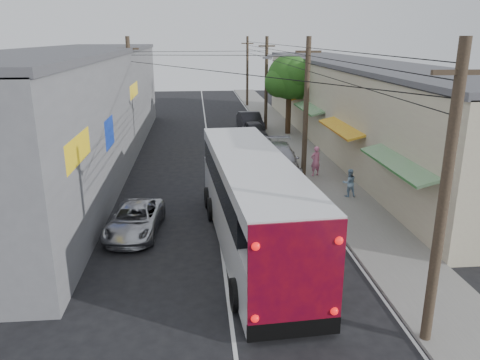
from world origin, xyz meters
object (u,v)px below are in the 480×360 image
object	(u,v)px
parked_car_far	(250,122)
pedestrian_near	(316,161)
coach_bus	(252,201)
jeepney	(135,220)
parked_suv	(276,161)
parked_car_mid	(255,130)
pedestrian_far	(349,183)

from	to	relation	value
parked_car_far	pedestrian_near	distance (m)	14.39
coach_bus	jeepney	bearing A→B (deg)	156.89
coach_bus	parked_suv	size ratio (longest dim) A/B	2.00
jeepney	parked_car_mid	bearing A→B (deg)	73.17
coach_bus	pedestrian_near	distance (m)	10.25
jeepney	parked_suv	bearing A→B (deg)	51.93
coach_bus	parked_suv	bearing A→B (deg)	70.97
jeepney	pedestrian_near	world-z (taller)	pedestrian_near
parked_car_mid	pedestrian_near	distance (m)	11.31
coach_bus	pedestrian_near	size ratio (longest dim) A/B	7.23
parked_suv	pedestrian_far	distance (m)	5.34
coach_bus	parked_car_far	size ratio (longest dim) A/B	2.53
coach_bus	pedestrian_far	distance (m)	7.69
parked_car_far	pedestrian_near	size ratio (longest dim) A/B	2.86
pedestrian_near	pedestrian_far	bearing A→B (deg)	81.03
pedestrian_far	parked_car_far	bearing A→B (deg)	-83.58
pedestrian_near	parked_car_mid	bearing A→B (deg)	-99.10
parked_car_mid	coach_bus	bearing A→B (deg)	-100.83
coach_bus	jeepney	distance (m)	5.18
parked_suv	coach_bus	bearing A→B (deg)	-99.68
jeepney	parked_suv	size ratio (longest dim) A/B	0.69
parked_suv	parked_car_mid	bearing A→B (deg)	95.58
parked_car_mid	parked_car_far	distance (m)	3.13
pedestrian_near	parked_car_far	bearing A→B (deg)	-101.55
jeepney	pedestrian_near	bearing A→B (deg)	42.35
jeepney	parked_car_mid	distance (m)	19.83
jeepney	pedestrian_far	bearing A→B (deg)	23.48
parked_car_mid	parked_car_far	world-z (taller)	parked_car_far
jeepney	parked_car_far	xyz separation A→B (m)	(7.35, 21.55, 0.21)
parked_car_mid	pedestrian_far	bearing A→B (deg)	-82.03
parked_car_mid	parked_car_far	size ratio (longest dim) A/B	0.82
parked_car_far	pedestrian_far	world-z (taller)	parked_car_far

